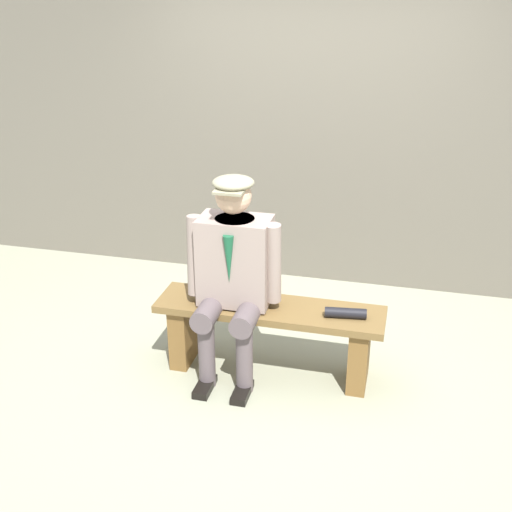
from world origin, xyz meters
The scene contains 5 objects.
ground_plane centered at (0.00, 0.00, 0.00)m, with size 30.00×30.00×0.00m, color gray.
bench centered at (0.00, 0.00, 0.33)m, with size 1.51×0.38×0.50m.
seated_man centered at (0.23, 0.05, 0.77)m, with size 0.62×0.58×1.37m.
rolled_magazine centered at (-0.50, 0.03, 0.53)m, with size 0.07×0.07×0.26m, color black.
stadium_wall centered at (0.00, -1.64, 1.18)m, with size 12.00×0.24×2.35m, color #645D51.
Camera 1 is at (-0.81, 3.63, 2.49)m, focal length 45.04 mm.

